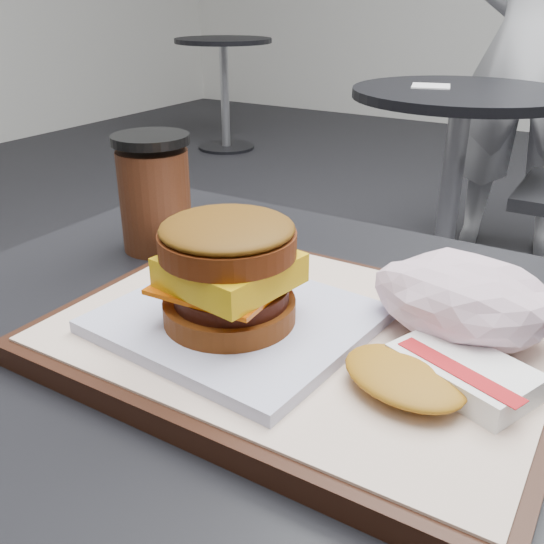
% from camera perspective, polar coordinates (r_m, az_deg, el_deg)
% --- Properties ---
extents(customer_table, '(0.80, 0.60, 0.77)m').
position_cam_1_polar(customer_table, '(0.59, 4.50, -23.54)').
color(customer_table, '#A5A5AA').
rests_on(customer_table, ground).
extents(serving_tray, '(0.38, 0.28, 0.02)m').
position_cam_1_polar(serving_tray, '(0.48, 2.87, -6.25)').
color(serving_tray, black).
rests_on(serving_tray, customer_table).
extents(breakfast_sandwich, '(0.20, 0.19, 0.09)m').
position_cam_1_polar(breakfast_sandwich, '(0.45, -3.84, -1.05)').
color(breakfast_sandwich, white).
rests_on(breakfast_sandwich, serving_tray).
extents(hash_brown, '(0.13, 0.12, 0.02)m').
position_cam_1_polar(hash_brown, '(0.41, 15.24, -9.21)').
color(hash_brown, white).
rests_on(hash_brown, serving_tray).
extents(crumpled_wrapper, '(0.13, 0.10, 0.06)m').
position_cam_1_polar(crumpled_wrapper, '(0.47, 17.73, -2.44)').
color(crumpled_wrapper, white).
rests_on(crumpled_wrapper, serving_tray).
extents(coffee_cup, '(0.08, 0.08, 0.12)m').
position_cam_1_polar(coffee_cup, '(0.66, -10.96, 7.12)').
color(coffee_cup, '#431E10').
rests_on(coffee_cup, customer_table).
extents(neighbor_table, '(0.70, 0.70, 0.75)m').
position_cam_1_polar(neighbor_table, '(2.13, 16.89, 10.81)').
color(neighbor_table, black).
rests_on(neighbor_table, ground).
extents(napkin, '(0.15, 0.15, 0.00)m').
position_cam_1_polar(napkin, '(2.12, 14.73, 16.57)').
color(napkin, white).
rests_on(napkin, neighbor_table).
extents(patron, '(0.67, 0.49, 1.68)m').
position_cam_1_polar(patron, '(2.72, 23.49, 18.97)').
color(patron, silver).
rests_on(patron, ground).
extents(bg_table_mid, '(0.66, 0.66, 0.75)m').
position_cam_1_polar(bg_table_mid, '(4.41, -4.54, 18.66)').
color(bg_table_mid, black).
rests_on(bg_table_mid, ground).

